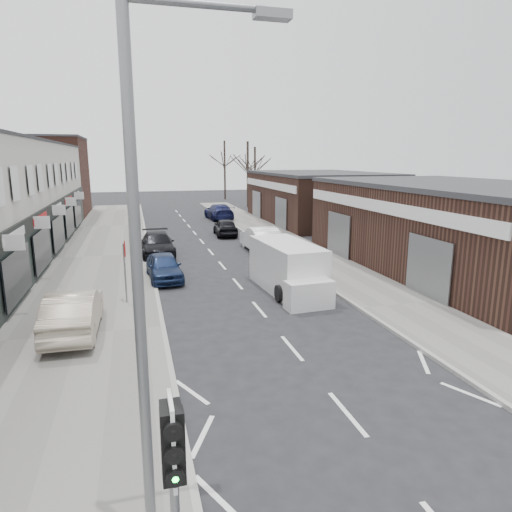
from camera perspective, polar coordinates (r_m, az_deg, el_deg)
ground at (r=10.38m, az=16.61°, el=-23.90°), size 160.00×160.00×0.00m
pavement_left at (r=29.71m, az=-18.64°, el=-0.08°), size 5.50×64.00×0.12m
pavement_right at (r=31.43m, az=4.70°, el=1.17°), size 3.50×64.00×0.12m
brick_block_far at (r=52.81m, az=-24.90°, el=8.85°), size 8.00×10.00×8.00m
right_unit_near at (r=27.43m, az=24.06°, el=3.18°), size 10.00×18.00×4.50m
right_unit_far at (r=44.65m, az=7.78°, el=7.19°), size 10.00×16.00×4.50m
tree_far_a at (r=57.03m, az=-1.02°, el=6.09°), size 3.60×3.60×8.00m
tree_far_b at (r=63.43m, az=-0.13°, el=6.71°), size 3.60×3.60×7.50m
tree_far_c at (r=68.58m, az=-3.87°, el=7.09°), size 3.60×3.60×8.50m
traffic_light at (r=6.19m, az=-10.33°, el=-23.79°), size 0.28×0.60×3.10m
street_lamp at (r=6.39m, az=-13.12°, el=-0.91°), size 2.23×0.22×8.00m
warning_sign at (r=19.42m, az=-16.07°, el=0.31°), size 0.12×0.80×2.70m
white_van at (r=20.98m, az=4.06°, el=-1.59°), size 2.37×5.86×2.23m
sedan_on_pavement at (r=16.91m, az=-21.85°, el=-6.50°), size 1.65×4.60×1.51m
parked_car_left_a at (r=23.38m, az=-11.42°, el=-1.33°), size 1.82×4.04×1.35m
parked_car_left_b at (r=29.32m, az=-12.22°, el=1.44°), size 2.03×4.94×1.43m
parked_car_right_a at (r=29.96m, az=0.63°, el=2.15°), size 1.78×5.00×1.64m
parked_car_right_b at (r=36.18m, az=-3.85°, el=3.63°), size 1.83×4.09×1.37m
parked_car_right_c at (r=46.01m, az=-4.66°, el=5.55°), size 2.44×5.40×1.53m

